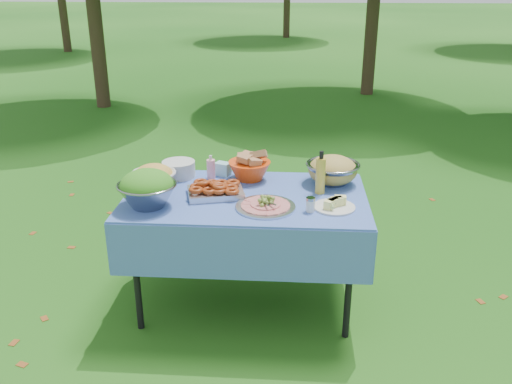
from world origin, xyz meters
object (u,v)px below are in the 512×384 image
(salad_bowl, at_px, (147,188))
(bread_bowl, at_px, (249,166))
(pasta_bowl_steel, at_px, (333,170))
(charcuterie_platter, at_px, (266,201))
(picnic_table, at_px, (246,251))
(plate_stack, at_px, (179,169))
(oil_bottle, at_px, (321,172))

(salad_bowl, distance_m, bread_bowl, 0.73)
(pasta_bowl_steel, relative_size, charcuterie_platter, 0.98)
(picnic_table, height_order, pasta_bowl_steel, pasta_bowl_steel)
(plate_stack, bearing_deg, picnic_table, -32.43)
(bread_bowl, height_order, charcuterie_platter, bread_bowl)
(picnic_table, bearing_deg, oil_bottle, 9.13)
(plate_stack, relative_size, pasta_bowl_steel, 0.64)
(plate_stack, distance_m, bread_bowl, 0.47)
(charcuterie_platter, bearing_deg, plate_stack, 141.57)
(picnic_table, xyz_separation_m, charcuterie_platter, (0.13, -0.18, 0.42))
(pasta_bowl_steel, bearing_deg, plate_stack, 177.29)
(plate_stack, distance_m, oil_bottle, 0.95)
(plate_stack, bearing_deg, bread_bowl, -1.91)
(pasta_bowl_steel, bearing_deg, oil_bottle, -115.71)
(charcuterie_platter, distance_m, oil_bottle, 0.42)
(pasta_bowl_steel, bearing_deg, salad_bowl, -157.40)
(salad_bowl, xyz_separation_m, oil_bottle, (1.00, 0.27, 0.02))
(picnic_table, height_order, plate_stack, plate_stack)
(salad_bowl, height_order, plate_stack, salad_bowl)
(bread_bowl, xyz_separation_m, pasta_bowl_steel, (0.53, -0.03, -0.00))
(picnic_table, relative_size, oil_bottle, 5.45)
(bread_bowl, height_order, oil_bottle, oil_bottle)
(pasta_bowl_steel, distance_m, oil_bottle, 0.20)
(picnic_table, distance_m, charcuterie_platter, 0.47)
(picnic_table, relative_size, bread_bowl, 5.29)
(picnic_table, bearing_deg, salad_bowl, -159.83)
(bread_bowl, distance_m, pasta_bowl_steel, 0.54)
(picnic_table, bearing_deg, bread_bowl, 89.67)
(bread_bowl, bearing_deg, pasta_bowl_steel, -3.41)
(oil_bottle, bearing_deg, bread_bowl, 155.00)
(pasta_bowl_steel, distance_m, charcuterie_platter, 0.59)
(salad_bowl, relative_size, pasta_bowl_steel, 0.99)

